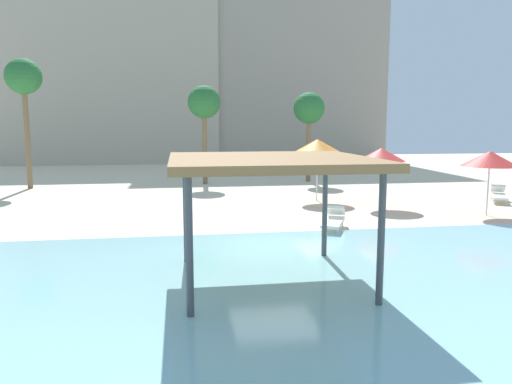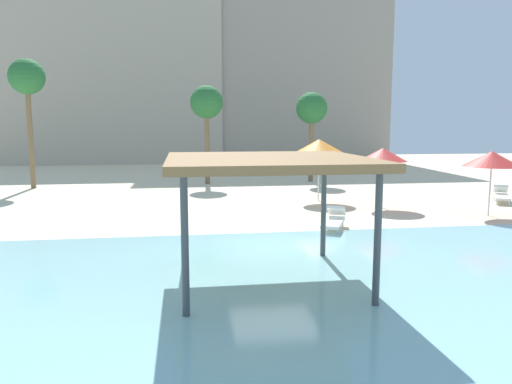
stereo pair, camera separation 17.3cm
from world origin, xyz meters
The scene contains 13 objects.
ground_plane centered at (0.00, 0.00, 0.00)m, with size 80.00×80.00×0.00m, color beige.
lagoon_water centered at (0.00, -5.25, 0.02)m, with size 44.00×13.50×0.04m, color #8CC6CC.
shade_pavilion centered at (-0.76, -3.28, 2.64)m, with size 4.33×4.33×2.81m.
beach_umbrella_red_0 centered at (5.75, 5.83, 2.24)m, with size 2.03×2.03×2.52m.
beach_umbrella_red_2 centered at (9.08, 3.35, 2.20)m, with size 2.13×2.13×2.49m.
beach_umbrella_orange_3 centered at (3.58, 7.99, 2.52)m, with size 2.22×2.22×2.83m.
lounge_chair_1 centered at (11.66, 6.27, 0.33)m, with size 1.47×1.94×0.74m.
lounge_chair_2 centered at (2.40, 1.83, 0.33)m, with size 1.36×1.97×0.74m.
palm_tree_0 centered at (5.18, 15.42, 4.37)m, with size 1.90×1.90×5.43m.
palm_tree_1 centered at (-1.19, 15.03, 4.65)m, with size 1.90×1.90×5.73m.
palm_tree_2 centered at (-10.81, 14.57, 5.85)m, with size 1.90×1.90×6.99m.
hotel_block_0 centered at (-9.67, 35.03, 7.42)m, with size 21.17×9.99×14.84m, color #B2A893.
hotel_block_1 centered at (6.02, 36.04, 9.01)m, with size 21.69×11.14×18.03m, color #9E9384.
Camera 1 is at (-2.73, -13.69, 3.52)m, focal length 34.24 mm.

